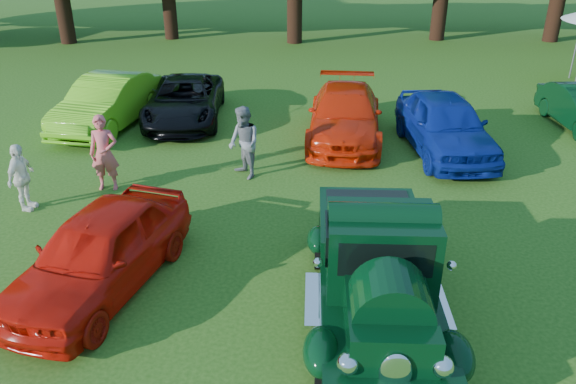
{
  "coord_description": "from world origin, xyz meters",
  "views": [
    {
      "loc": [
        0.71,
        -8.79,
        6.28
      ],
      "look_at": [
        0.27,
        1.83,
        1.1
      ],
      "focal_mm": 35.0,
      "sensor_mm": 36.0,
      "label": 1
    }
  ],
  "objects_px": {
    "back_car_black": "(185,100)",
    "back_car_orange": "(345,115)",
    "red_convertible": "(100,251)",
    "hero_pickup": "(377,269)",
    "spectator_white": "(21,178)",
    "spectator_pink": "(104,153)",
    "back_car_lime": "(107,102)",
    "spectator_grey": "(244,143)",
    "back_car_blue": "(445,124)"
  },
  "relations": [
    {
      "from": "spectator_pink",
      "to": "spectator_white",
      "type": "bearing_deg",
      "value": -147.11
    },
    {
      "from": "red_convertible",
      "to": "spectator_pink",
      "type": "relative_size",
      "value": 2.3
    },
    {
      "from": "spectator_pink",
      "to": "back_car_blue",
      "type": "bearing_deg",
      "value": 13.24
    },
    {
      "from": "red_convertible",
      "to": "spectator_pink",
      "type": "bearing_deg",
      "value": 122.28
    },
    {
      "from": "back_car_blue",
      "to": "spectator_pink",
      "type": "relative_size",
      "value": 2.56
    },
    {
      "from": "back_car_black",
      "to": "spectator_pink",
      "type": "xyz_separation_m",
      "value": [
        -0.86,
        -5.51,
        0.26
      ]
    },
    {
      "from": "back_car_black",
      "to": "spectator_white",
      "type": "relative_size",
      "value": 3.14
    },
    {
      "from": "back_car_orange",
      "to": "spectator_pink",
      "type": "xyz_separation_m",
      "value": [
        -6.25,
        -3.94,
        0.19
      ]
    },
    {
      "from": "red_convertible",
      "to": "back_car_black",
      "type": "relative_size",
      "value": 0.87
    },
    {
      "from": "hero_pickup",
      "to": "back_car_blue",
      "type": "distance_m",
      "value": 8.22
    },
    {
      "from": "red_convertible",
      "to": "spectator_grey",
      "type": "height_order",
      "value": "spectator_grey"
    },
    {
      "from": "spectator_pink",
      "to": "back_car_black",
      "type": "bearing_deg",
      "value": 76.46
    },
    {
      "from": "hero_pickup",
      "to": "spectator_white",
      "type": "height_order",
      "value": "hero_pickup"
    },
    {
      "from": "red_convertible",
      "to": "spectator_pink",
      "type": "height_order",
      "value": "spectator_pink"
    },
    {
      "from": "hero_pickup",
      "to": "spectator_white",
      "type": "bearing_deg",
      "value": 155.62
    },
    {
      "from": "back_car_lime",
      "to": "spectator_pink",
      "type": "height_order",
      "value": "spectator_pink"
    },
    {
      "from": "hero_pickup",
      "to": "back_car_lime",
      "type": "bearing_deg",
      "value": 129.5
    },
    {
      "from": "spectator_pink",
      "to": "spectator_grey",
      "type": "xyz_separation_m",
      "value": [
        3.43,
        0.89,
        -0.01
      ]
    },
    {
      "from": "red_convertible",
      "to": "spectator_grey",
      "type": "bearing_deg",
      "value": 82.62
    },
    {
      "from": "back_car_lime",
      "to": "back_car_blue",
      "type": "height_order",
      "value": "back_car_blue"
    },
    {
      "from": "back_car_lime",
      "to": "back_car_orange",
      "type": "distance_m",
      "value": 7.84
    },
    {
      "from": "red_convertible",
      "to": "spectator_white",
      "type": "height_order",
      "value": "spectator_white"
    },
    {
      "from": "spectator_white",
      "to": "spectator_pink",
      "type": "bearing_deg",
      "value": -47.43
    },
    {
      "from": "spectator_pink",
      "to": "spectator_white",
      "type": "height_order",
      "value": "spectator_pink"
    },
    {
      "from": "red_convertible",
      "to": "back_car_black",
      "type": "xyz_separation_m",
      "value": [
        -0.47,
        9.76,
        -0.05
      ]
    },
    {
      "from": "spectator_grey",
      "to": "spectator_white",
      "type": "relative_size",
      "value": 1.17
    },
    {
      "from": "back_car_blue",
      "to": "spectator_pink",
      "type": "height_order",
      "value": "spectator_pink"
    },
    {
      "from": "back_car_orange",
      "to": "spectator_pink",
      "type": "distance_m",
      "value": 7.39
    },
    {
      "from": "hero_pickup",
      "to": "back_car_black",
      "type": "distance_m",
      "value": 11.69
    },
    {
      "from": "back_car_lime",
      "to": "spectator_pink",
      "type": "distance_m",
      "value": 5.02
    },
    {
      "from": "back_car_lime",
      "to": "back_car_orange",
      "type": "bearing_deg",
      "value": 3.24
    },
    {
      "from": "back_car_black",
      "to": "back_car_orange",
      "type": "height_order",
      "value": "back_car_orange"
    },
    {
      "from": "spectator_grey",
      "to": "hero_pickup",
      "type": "bearing_deg",
      "value": -7.98
    },
    {
      "from": "spectator_grey",
      "to": "back_car_black",
      "type": "bearing_deg",
      "value": 173.96
    },
    {
      "from": "hero_pickup",
      "to": "back_car_orange",
      "type": "height_order",
      "value": "hero_pickup"
    },
    {
      "from": "back_car_blue",
      "to": "spectator_pink",
      "type": "xyz_separation_m",
      "value": [
        -9.12,
        -2.94,
        0.12
      ]
    },
    {
      "from": "spectator_pink",
      "to": "spectator_grey",
      "type": "relative_size",
      "value": 1.01
    },
    {
      "from": "red_convertible",
      "to": "back_car_blue",
      "type": "relative_size",
      "value": 0.9
    },
    {
      "from": "back_car_lime",
      "to": "spectator_grey",
      "type": "height_order",
      "value": "spectator_grey"
    },
    {
      "from": "back_car_black",
      "to": "spectator_grey",
      "type": "distance_m",
      "value": 5.29
    },
    {
      "from": "red_convertible",
      "to": "hero_pickup",
      "type": "bearing_deg",
      "value": 8.48
    },
    {
      "from": "back_car_black",
      "to": "back_car_orange",
      "type": "relative_size",
      "value": 0.95
    },
    {
      "from": "red_convertible",
      "to": "back_car_black",
      "type": "distance_m",
      "value": 9.77
    },
    {
      "from": "red_convertible",
      "to": "back_car_blue",
      "type": "height_order",
      "value": "back_car_blue"
    },
    {
      "from": "hero_pickup",
      "to": "back_car_blue",
      "type": "xyz_separation_m",
      "value": [
        2.76,
        7.75,
        -0.04
      ]
    },
    {
      "from": "red_convertible",
      "to": "back_car_lime",
      "type": "relative_size",
      "value": 0.9
    },
    {
      "from": "back_car_black",
      "to": "hero_pickup",
      "type": "bearing_deg",
      "value": -66.34
    },
    {
      "from": "back_car_lime",
      "to": "spectator_grey",
      "type": "bearing_deg",
      "value": -28.59
    },
    {
      "from": "red_convertible",
      "to": "back_car_orange",
      "type": "distance_m",
      "value": 9.55
    },
    {
      "from": "hero_pickup",
      "to": "red_convertible",
      "type": "xyz_separation_m",
      "value": [
        -5.02,
        0.56,
        -0.13
      ]
    }
  ]
}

